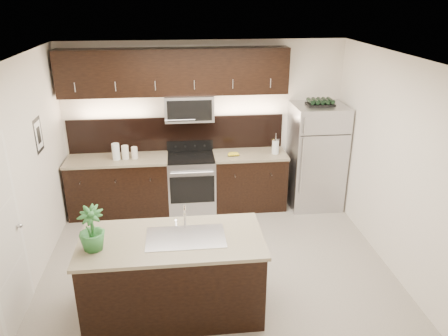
# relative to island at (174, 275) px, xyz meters

# --- Properties ---
(ground) EXTENTS (4.50, 4.50, 0.00)m
(ground) POSITION_rel_island_xyz_m (0.55, 0.83, -0.47)
(ground) COLOR gray
(ground) RESTS_ON ground
(room_walls) EXTENTS (4.52, 4.02, 2.71)m
(room_walls) POSITION_rel_island_xyz_m (0.44, 0.79, 1.22)
(room_walls) COLOR silver
(room_walls) RESTS_ON ground
(counter_run) EXTENTS (3.51, 0.65, 0.94)m
(counter_run) POSITION_rel_island_xyz_m (0.10, 2.52, -0.00)
(counter_run) COLOR black
(counter_run) RESTS_ON ground
(upper_fixtures) EXTENTS (3.49, 0.40, 1.66)m
(upper_fixtures) POSITION_rel_island_xyz_m (0.12, 2.66, 1.67)
(upper_fixtures) COLOR black
(upper_fixtures) RESTS_ON counter_run
(island) EXTENTS (1.96, 0.96, 0.94)m
(island) POSITION_rel_island_xyz_m (0.00, 0.00, 0.00)
(island) COLOR black
(island) RESTS_ON ground
(sink_faucet) EXTENTS (0.84, 0.50, 0.28)m
(sink_faucet) POSITION_rel_island_xyz_m (0.15, 0.01, 0.48)
(sink_faucet) COLOR silver
(sink_faucet) RESTS_ON island
(refrigerator) EXTENTS (0.83, 0.75, 1.72)m
(refrigerator) POSITION_rel_island_xyz_m (2.35, 2.46, 0.39)
(refrigerator) COLOR #B2B2B7
(refrigerator) RESTS_ON ground
(wine_rack) EXTENTS (0.43, 0.26, 0.10)m
(wine_rack) POSITION_rel_island_xyz_m (2.35, 2.46, 1.30)
(wine_rack) COLOR black
(wine_rack) RESTS_ON refrigerator
(plant) EXTENTS (0.31, 0.31, 0.47)m
(plant) POSITION_rel_island_xyz_m (-0.79, -0.12, 0.70)
(plant) COLOR #28652C
(plant) RESTS_ON island
(canisters) EXTENTS (0.39, 0.13, 0.26)m
(canisters) POSITION_rel_island_xyz_m (-0.75, 2.48, 0.58)
(canisters) COLOR silver
(canisters) RESTS_ON counter_run
(french_press) EXTENTS (0.12, 0.12, 0.34)m
(french_press) POSITION_rel_island_xyz_m (1.67, 2.47, 0.59)
(french_press) COLOR silver
(french_press) RESTS_ON counter_run
(bananas) EXTENTS (0.20, 0.16, 0.06)m
(bananas) POSITION_rel_island_xyz_m (0.92, 2.44, 0.50)
(bananas) COLOR gold
(bananas) RESTS_ON counter_run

